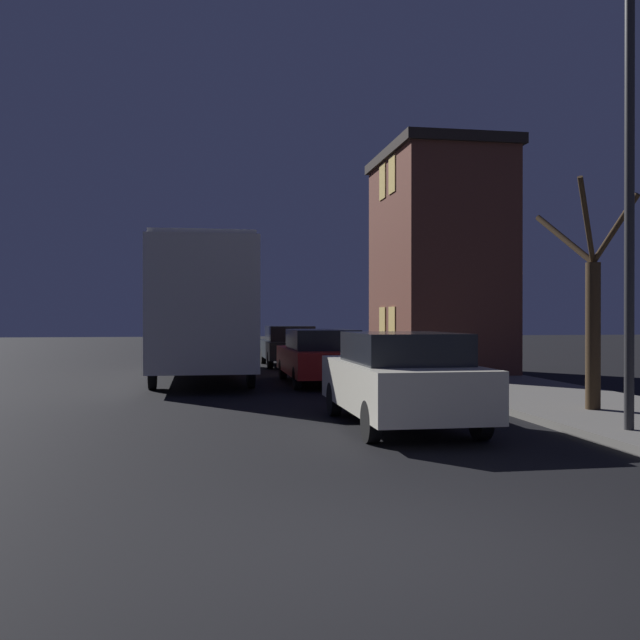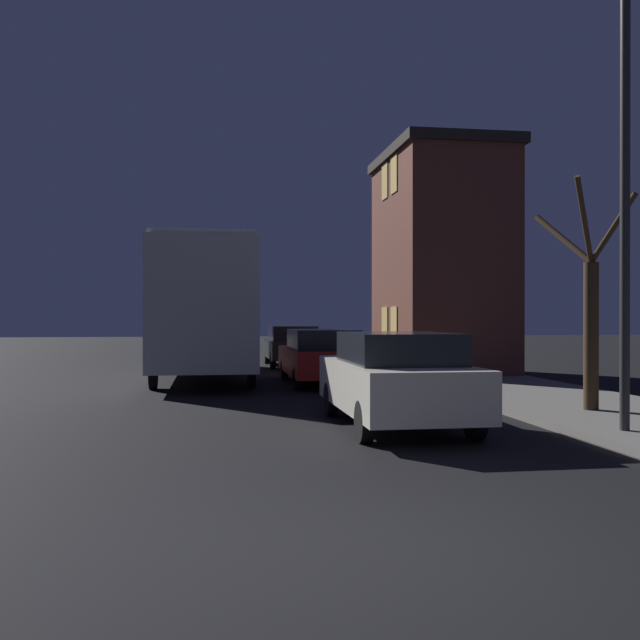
% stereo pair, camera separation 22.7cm
% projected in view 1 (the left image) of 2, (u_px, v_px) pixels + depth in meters
% --- Properties ---
extents(ground_plane, '(120.00, 120.00, 0.00)m').
position_uv_depth(ground_plane, '(404.00, 550.00, 5.41)').
color(ground_plane, black).
extents(brick_building, '(3.48, 5.17, 6.80)m').
position_uv_depth(brick_building, '(438.00, 260.00, 22.09)').
color(brick_building, brown).
rests_on(brick_building, sidewalk).
extents(streetlamp, '(1.16, 0.39, 6.97)m').
position_uv_depth(streetlamp, '(612.00, 117.00, 10.29)').
color(streetlamp, '#28282B').
rests_on(streetlamp, sidewalk).
extents(bare_tree, '(1.10, 2.19, 4.00)m').
position_uv_depth(bare_tree, '(591.00, 314.00, 12.67)').
color(bare_tree, '#382819').
rests_on(bare_tree, sidewalk).
extents(bus, '(2.59, 10.25, 3.77)m').
position_uv_depth(bus, '(202.00, 301.00, 20.83)').
color(bus, beige).
rests_on(bus, ground).
extents(car_near_lane, '(1.81, 4.30, 1.52)m').
position_uv_depth(car_near_lane, '(400.00, 378.00, 11.47)').
color(car_near_lane, beige).
rests_on(car_near_lane, ground).
extents(car_mid_lane, '(1.85, 4.64, 1.44)m').
position_uv_depth(car_mid_lane, '(321.00, 356.00, 18.88)').
color(car_mid_lane, '#B21E19').
rests_on(car_mid_lane, ground).
extents(car_far_lane, '(1.78, 4.09, 1.45)m').
position_uv_depth(car_far_lane, '(289.00, 345.00, 25.76)').
color(car_far_lane, black).
rests_on(car_far_lane, ground).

